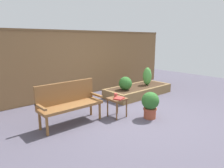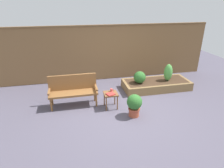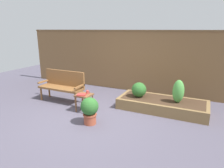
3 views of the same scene
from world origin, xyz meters
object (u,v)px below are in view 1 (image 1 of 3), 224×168
(book_on_table, at_px, (119,98))
(potted_boxwood, at_px, (150,103))
(shrub_near_bench, at_px, (125,83))
(garden_bench, at_px, (69,100))
(cup_on_table, at_px, (116,95))
(side_table, at_px, (117,101))
(shrub_far_corner, at_px, (147,76))

(book_on_table, distance_m, potted_boxwood, 0.76)
(shrub_near_bench, bearing_deg, book_on_table, -140.35)
(garden_bench, bearing_deg, book_on_table, -26.77)
(cup_on_table, relative_size, shrub_near_bench, 0.26)
(garden_bench, xyz_separation_m, potted_boxwood, (1.61, -1.03, -0.17))
(cup_on_table, bearing_deg, garden_bench, 163.32)
(garden_bench, xyz_separation_m, book_on_table, (1.05, -0.53, -0.05))
(side_table, relative_size, shrub_near_bench, 1.14)
(garden_bench, bearing_deg, cup_on_table, -16.68)
(side_table, height_order, shrub_near_bench, shrub_near_bench)
(cup_on_table, distance_m, book_on_table, 0.21)
(book_on_table, height_order, shrub_far_corner, shrub_far_corner)
(cup_on_table, relative_size, book_on_table, 0.47)
(garden_bench, relative_size, shrub_near_bench, 3.42)
(side_table, height_order, shrub_far_corner, shrub_far_corner)
(book_on_table, bearing_deg, shrub_far_corner, 4.99)
(potted_boxwood, height_order, shrub_near_bench, shrub_near_bench)
(garden_bench, bearing_deg, shrub_far_corner, 8.61)
(side_table, relative_size, potted_boxwood, 0.74)
(potted_boxwood, height_order, shrub_far_corner, shrub_far_corner)
(garden_bench, relative_size, side_table, 3.00)
(book_on_table, bearing_deg, side_table, 58.06)
(garden_bench, distance_m, book_on_table, 1.18)
(side_table, bearing_deg, potted_boxwood, -47.71)
(shrub_far_corner, bearing_deg, potted_boxwood, -138.95)
(side_table, relative_size, cup_on_table, 4.42)
(side_table, xyz_separation_m, book_on_table, (-0.02, -0.09, 0.10))
(book_on_table, relative_size, shrub_far_corner, 0.38)
(garden_bench, xyz_separation_m, shrub_near_bench, (2.31, 0.51, -0.03))
(side_table, bearing_deg, shrub_near_bench, 37.62)
(potted_boxwood, distance_m, shrub_far_corner, 2.37)
(garden_bench, relative_size, cup_on_table, 13.26)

